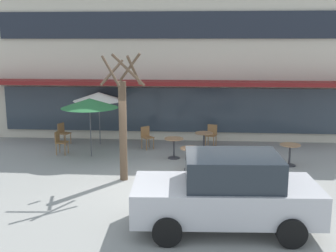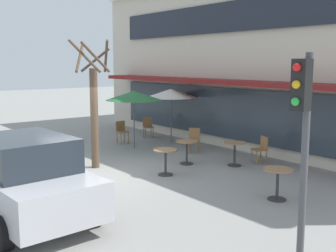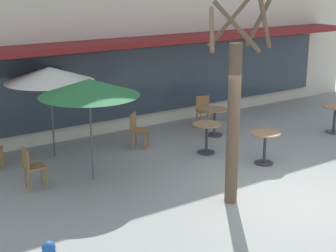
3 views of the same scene
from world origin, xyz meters
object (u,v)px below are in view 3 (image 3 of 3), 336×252
at_px(cafe_table_near_wall, 207,133).
at_px(cafe_chair_0, 31,165).
at_px(patio_umbrella_cream_folded, 49,74).
at_px(cafe_chair_2, 204,109).
at_px(cafe_table_mid_patio, 335,115).
at_px(cafe_table_streetside, 265,143).
at_px(cafe_table_by_tree, 215,117).
at_px(cafe_chair_3, 137,128).
at_px(street_tree, 235,108).
at_px(patio_umbrella_green_folded, 89,87).

relative_size(cafe_table_near_wall, cafe_chair_0, 0.85).
xyz_separation_m(patio_umbrella_cream_folded, cafe_chair_2, (4.63, 0.04, -1.50)).
distance_m(cafe_table_mid_patio, cafe_chair_0, 8.47).
bearing_deg(cafe_table_streetside, cafe_table_near_wall, 115.39).
relative_size(cafe_table_by_tree, cafe_chair_0, 0.85).
bearing_deg(cafe_table_streetside, cafe_table_mid_patio, 11.98).
height_order(cafe_table_by_tree, cafe_chair_3, cafe_chair_3).
bearing_deg(cafe_table_near_wall, cafe_table_mid_patio, -8.88).
relative_size(cafe_table_by_tree, cafe_chair_3, 0.85).
xyz_separation_m(cafe_table_by_tree, cafe_chair_0, (-5.47, -0.79, 0.01)).
distance_m(cafe_chair_0, cafe_chair_2, 6.03).
distance_m(cafe_chair_2, street_tree, 5.47).
height_order(cafe_table_by_tree, cafe_table_mid_patio, same).
relative_size(cafe_chair_3, street_tree, 0.23).
relative_size(cafe_table_streetside, cafe_table_by_tree, 1.00).
height_order(patio_umbrella_green_folded, cafe_chair_2, patio_umbrella_green_folded).
xyz_separation_m(cafe_table_near_wall, patio_umbrella_green_folded, (-3.10, 0.02, 1.51)).
xyz_separation_m(cafe_table_by_tree, patio_umbrella_cream_folded, (-4.32, 0.86, 1.51)).
xyz_separation_m(patio_umbrella_green_folded, patio_umbrella_cream_folded, (-0.11, 1.87, 0.00)).
xyz_separation_m(cafe_table_near_wall, patio_umbrella_cream_folded, (-3.21, 1.90, 1.51)).
distance_m(cafe_table_streetside, cafe_table_by_tree, 2.44).
relative_size(cafe_table_mid_patio, cafe_chair_3, 0.85).
height_order(cafe_table_streetside, patio_umbrella_cream_folded, patio_umbrella_cream_folded).
bearing_deg(cafe_chair_0, cafe_table_mid_patio, -6.00).
relative_size(cafe_chair_0, cafe_chair_2, 1.00).
bearing_deg(cafe_table_near_wall, patio_umbrella_green_folded, 179.54).
relative_size(cafe_table_streetside, cafe_chair_3, 0.85).
xyz_separation_m(cafe_chair_2, street_tree, (-2.83, -4.48, 1.34)).
bearing_deg(cafe_chair_0, cafe_chair_3, 19.13).
distance_m(cafe_table_by_tree, cafe_chair_2, 0.95).
distance_m(cafe_table_streetside, patio_umbrella_green_folded, 4.27).
bearing_deg(street_tree, cafe_chair_3, 86.75).
bearing_deg(cafe_table_mid_patio, cafe_table_by_tree, 150.38).
bearing_deg(cafe_table_streetside, cafe_chair_2, 76.64).
xyz_separation_m(cafe_table_streetside, patio_umbrella_cream_folded, (-3.85, 3.26, 1.51)).
xyz_separation_m(cafe_table_by_tree, cafe_table_mid_patio, (2.95, -1.68, 0.00)).
xyz_separation_m(patio_umbrella_green_folded, cafe_chair_3, (1.92, 1.33, -1.50)).
height_order(cafe_table_near_wall, cafe_chair_2, cafe_chair_2).
bearing_deg(cafe_chair_3, patio_umbrella_cream_folded, 165.03).
bearing_deg(cafe_table_mid_patio, cafe_table_streetside, -168.02).
relative_size(cafe_table_mid_patio, cafe_chair_2, 0.85).
bearing_deg(cafe_table_near_wall, street_tree, -118.86).
xyz_separation_m(cafe_table_by_tree, cafe_chair_2, (0.32, 0.90, 0.01)).
relative_size(cafe_table_streetside, patio_umbrella_green_folded, 0.35).
distance_m(cafe_table_near_wall, street_tree, 3.20).
bearing_deg(cafe_table_mid_patio, patio_umbrella_cream_folded, 160.78).
bearing_deg(cafe_chair_0, cafe_table_streetside, -17.81).
bearing_deg(cafe_table_streetside, cafe_chair_3, 123.91).
xyz_separation_m(patio_umbrella_cream_folded, cafe_chair_0, (-1.16, -1.65, -1.50)).
bearing_deg(cafe_chair_3, cafe_chair_2, 12.57).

